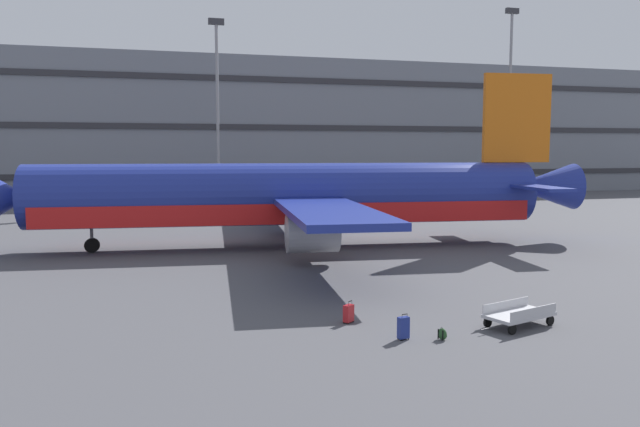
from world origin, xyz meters
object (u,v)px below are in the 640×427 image
suitcase_silver (403,328)px  backpack_laid_flat (442,334)px  airliner (296,197)px  baggage_cart (519,315)px  suitcase_black (349,313)px

suitcase_silver → backpack_laid_flat: 1.34m
airliner → baggage_cart: bearing=-80.2°
baggage_cart → airliner: bearing=99.8°
airliner → baggage_cart: airliner is taller
suitcase_silver → airliner: bearing=86.6°
backpack_laid_flat → suitcase_black: bearing=130.1°
suitcase_black → backpack_laid_flat: suitcase_black is taller
suitcase_silver → backpack_laid_flat: bearing=-17.1°
suitcase_black → baggage_cart: 6.20m
suitcase_black → suitcase_silver: bearing=-65.2°
airliner → suitcase_black: airliner is taller
suitcase_silver → backpack_laid_flat: size_ratio=2.00×
suitcase_black → baggage_cart: suitcase_black is taller
suitcase_silver → suitcase_black: suitcase_silver is taller
backpack_laid_flat → baggage_cart: bearing=12.0°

